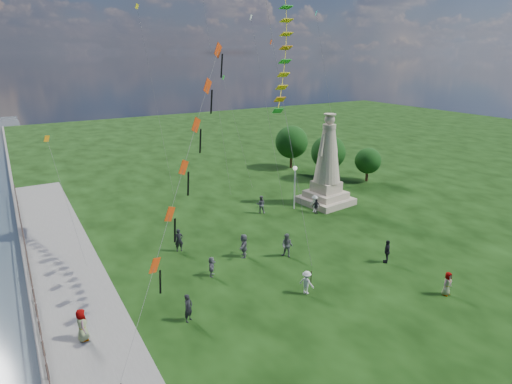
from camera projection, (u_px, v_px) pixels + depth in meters
ground at (508, 184)px, 53.19m from camera, size 106.50×160.00×0.60m
waterfront at (55, 306)px, 27.14m from camera, size 200.00×200.00×1.51m
statue at (327, 171)px, 44.44m from camera, size 5.19×5.19×9.49m
lamppost at (295, 178)px, 42.98m from camera, size 0.42×0.42×4.51m
tree_row at (317, 149)px, 55.48m from camera, size 8.25×13.97×5.87m
person_0 at (188, 308)px, 25.29m from camera, size 0.78×0.71×1.78m
person_1 at (287, 246)px, 33.31m from camera, size 1.00×1.10×1.92m
person_2 at (307, 282)px, 28.25m from camera, size 0.89×1.18×1.63m
person_3 at (387, 251)px, 32.45m from camera, size 1.16×1.15×1.84m
person_4 at (447, 284)px, 28.09m from camera, size 0.85×0.58×1.64m
person_5 at (212, 266)px, 30.52m from camera, size 1.25×1.46×1.47m
person_6 at (179, 240)px, 34.30m from camera, size 0.77×0.60×1.88m
person_7 at (261, 204)px, 42.53m from camera, size 1.04×0.93×1.81m
person_8 at (315, 204)px, 42.80m from camera, size 0.72×1.19×1.75m
person_9 at (316, 206)px, 42.43m from camera, size 0.94×0.58×1.50m
person_10 at (82, 326)px, 23.48m from camera, size 0.62×0.96×1.90m
person_11 at (244, 245)px, 33.36m from camera, size 1.61×1.87×1.89m
red_kite_train at (189, 153)px, 24.26m from camera, size 10.17×9.35×15.93m
small_kites at (223, 65)px, 44.29m from camera, size 29.82×15.85×26.12m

